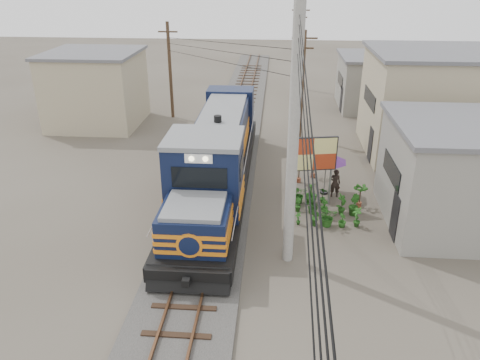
# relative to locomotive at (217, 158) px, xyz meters

# --- Properties ---
(ground) EXTENTS (120.00, 120.00, 0.00)m
(ground) POSITION_rel_locomotive_xyz_m (0.00, -5.36, -1.83)
(ground) COLOR #473F35
(ground) RESTS_ON ground
(ballast) EXTENTS (3.60, 70.00, 0.16)m
(ballast) POSITION_rel_locomotive_xyz_m (0.00, 4.64, -1.75)
(ballast) COLOR #595651
(ballast) RESTS_ON ground
(track) EXTENTS (1.15, 70.00, 0.12)m
(track) POSITION_rel_locomotive_xyz_m (0.00, 4.64, -1.57)
(track) COLOR #51331E
(track) RESTS_ON ground
(locomotive) EXTENTS (3.14, 17.08, 4.23)m
(locomotive) POSITION_rel_locomotive_xyz_m (0.00, 0.00, 0.00)
(locomotive) COLOR black
(locomotive) RESTS_ON ground
(utility_pole_main) EXTENTS (0.40, 0.40, 10.00)m
(utility_pole_main) POSITION_rel_locomotive_xyz_m (3.50, -5.86, 3.17)
(utility_pole_main) COLOR #9E9B93
(utility_pole_main) RESTS_ON ground
(wooden_pole_mid) EXTENTS (1.60, 0.24, 7.00)m
(wooden_pole_mid) POSITION_rel_locomotive_xyz_m (4.50, 8.64, 1.85)
(wooden_pole_mid) COLOR #4C3826
(wooden_pole_mid) RESTS_ON ground
(wooden_pole_far) EXTENTS (1.60, 0.24, 7.50)m
(wooden_pole_far) POSITION_rel_locomotive_xyz_m (4.80, 22.64, 2.11)
(wooden_pole_far) COLOR #4C3826
(wooden_pole_far) RESTS_ON ground
(wooden_pole_left) EXTENTS (1.60, 0.24, 7.00)m
(wooden_pole_left) POSITION_rel_locomotive_xyz_m (-5.00, 12.64, 1.85)
(wooden_pole_left) COLOR #4C3826
(wooden_pole_left) RESTS_ON ground
(power_lines) EXTENTS (9.65, 19.00, 3.30)m
(power_lines) POSITION_rel_locomotive_xyz_m (-0.14, 3.13, 5.74)
(power_lines) COLOR black
(power_lines) RESTS_ON ground
(shophouse_front) EXTENTS (7.35, 6.30, 4.70)m
(shophouse_front) POSITION_rel_locomotive_xyz_m (11.50, -2.36, 0.53)
(shophouse_front) COLOR gray
(shophouse_front) RESTS_ON ground
(shophouse_mid) EXTENTS (8.40, 7.35, 6.20)m
(shophouse_mid) POSITION_rel_locomotive_xyz_m (12.50, 6.64, 1.28)
(shophouse_mid) COLOR tan
(shophouse_mid) RESTS_ON ground
(shophouse_back) EXTENTS (6.30, 6.30, 4.20)m
(shophouse_back) POSITION_rel_locomotive_xyz_m (11.00, 16.64, 0.28)
(shophouse_back) COLOR gray
(shophouse_back) RESTS_ON ground
(shophouse_left) EXTENTS (6.30, 6.30, 5.20)m
(shophouse_left) POSITION_rel_locomotive_xyz_m (-10.00, 10.64, 0.78)
(shophouse_left) COLOR tan
(shophouse_left) RESTS_ON ground
(billboard) EXTENTS (2.24, 0.53, 3.48)m
(billboard) POSITION_rel_locomotive_xyz_m (4.65, -1.18, 0.74)
(billboard) COLOR #99999E
(billboard) RESTS_ON ground
(market_umbrella) EXTENTS (2.58, 2.58, 2.28)m
(market_umbrella) POSITION_rel_locomotive_xyz_m (5.44, 0.19, 0.17)
(market_umbrella) COLOR black
(market_umbrella) RESTS_ON ground
(vendor) EXTENTS (0.55, 0.36, 1.48)m
(vendor) POSITION_rel_locomotive_xyz_m (5.91, -0.16, -1.09)
(vendor) COLOR black
(vendor) RESTS_ON ground
(plant_nursery) EXTENTS (3.20, 2.99, 1.09)m
(plant_nursery) POSITION_rel_locomotive_xyz_m (5.12, -1.99, -1.37)
(plant_nursery) COLOR #1F5117
(plant_nursery) RESTS_ON ground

